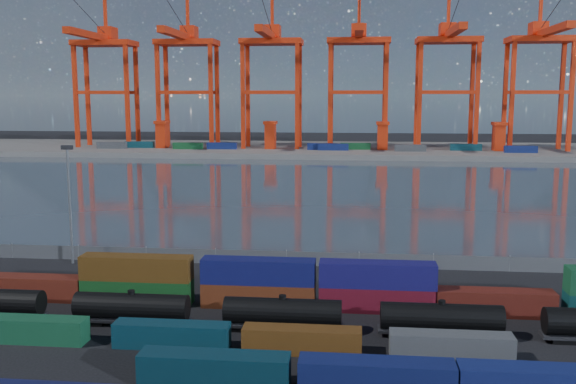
# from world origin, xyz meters

# --- Properties ---
(ground) EXTENTS (700.00, 700.00, 0.00)m
(ground) POSITION_xyz_m (0.00, 0.00, 0.00)
(ground) COLOR black
(ground) RESTS_ON ground
(harbor_water) EXTENTS (700.00, 700.00, 0.00)m
(harbor_water) POSITION_xyz_m (0.00, 105.00, 0.01)
(harbor_water) COLOR #323E48
(harbor_water) RESTS_ON ground
(far_quay) EXTENTS (700.00, 70.00, 2.00)m
(far_quay) POSITION_xyz_m (0.00, 210.00, 1.00)
(far_quay) COLOR #514F4C
(far_quay) RESTS_ON ground
(distant_mountains) EXTENTS (2470.00, 1100.00, 520.00)m
(distant_mountains) POSITION_xyz_m (63.02, 1600.00, 220.29)
(distant_mountains) COLOR #1E2630
(distant_mountains) RESTS_ON ground
(container_row_mid) EXTENTS (139.97, 2.21, 4.71)m
(container_row_mid) POSITION_xyz_m (-14.35, -2.17, 1.39)
(container_row_mid) COLOR #3D3F42
(container_row_mid) RESTS_ON ground
(container_row_north) EXTENTS (142.02, 2.56, 5.46)m
(container_row_north) POSITION_xyz_m (13.88, 10.18, 2.22)
(container_row_north) COLOR #0F194C
(container_row_north) RESTS_ON ground
(tanker_string) EXTENTS (120.65, 2.61, 3.74)m
(tanker_string) POSITION_xyz_m (-5.46, 2.96, 1.87)
(tanker_string) COLOR black
(tanker_string) RESTS_ON ground
(waterfront_fence) EXTENTS (160.12, 0.12, 2.20)m
(waterfront_fence) POSITION_xyz_m (-0.00, 28.00, 1.00)
(waterfront_fence) COLOR #595B5E
(waterfront_fence) RESTS_ON ground
(yard_light_mast) EXTENTS (1.60, 0.40, 16.60)m
(yard_light_mast) POSITION_xyz_m (-30.00, 26.00, 9.30)
(yard_light_mast) COLOR slate
(yard_light_mast) RESTS_ON ground
(gantry_cranes) EXTENTS (199.89, 47.79, 64.72)m
(gantry_cranes) POSITION_xyz_m (-7.50, 203.28, 39.67)
(gantry_cranes) COLOR red
(gantry_cranes) RESTS_ON ground
(quay_containers) EXTENTS (172.58, 10.99, 2.60)m
(quay_containers) POSITION_xyz_m (-11.00, 195.46, 3.30)
(quay_containers) COLOR navy
(quay_containers) RESTS_ON far_quay
(straddle_carriers) EXTENTS (140.00, 7.00, 11.10)m
(straddle_carriers) POSITION_xyz_m (-2.50, 200.00, 7.82)
(straddle_carriers) COLOR red
(straddle_carriers) RESTS_ON far_quay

